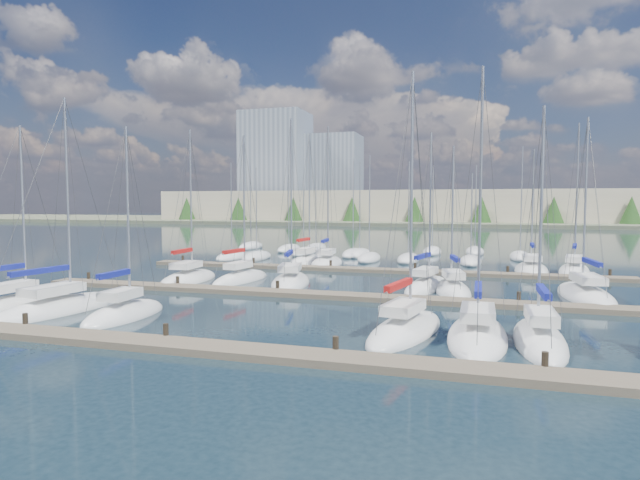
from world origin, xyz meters
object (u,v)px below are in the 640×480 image
(sailboat_h, at_px, (188,279))
(sailboat_c, at_px, (124,314))
(sailboat_o, at_px, (327,263))
(sailboat_a, at_px, (17,305))
(sailboat_i, at_px, (241,279))
(sailboat_j, at_px, (291,282))
(sailboat_d, at_px, (405,330))
(sailboat_l, at_px, (452,290))
(sailboat_n, at_px, (307,261))
(sailboat_m, at_px, (585,295))
(sailboat_e, at_px, (477,336))
(sailboat_k, at_px, (427,286))
(sailboat_r, at_px, (574,271))
(sailboat_f, at_px, (539,340))
(sailboat_b, at_px, (60,308))
(sailboat_q, at_px, (531,270))

(sailboat_h, bearing_deg, sailboat_c, -76.68)
(sailboat_o, height_order, sailboat_a, sailboat_o)
(sailboat_i, bearing_deg, sailboat_j, 2.96)
(sailboat_d, bearing_deg, sailboat_a, -168.02)
(sailboat_i, height_order, sailboat_d, sailboat_d)
(sailboat_l, xyz_separation_m, sailboat_o, (-13.25, 14.04, 0.01))
(sailboat_n, bearing_deg, sailboat_o, -14.46)
(sailboat_l, bearing_deg, sailboat_m, -8.56)
(sailboat_m, distance_m, sailboat_h, 29.43)
(sailboat_c, bearing_deg, sailboat_e, 0.46)
(sailboat_k, height_order, sailboat_d, sailboat_d)
(sailboat_r, distance_m, sailboat_h, 34.05)
(sailboat_o, height_order, sailboat_f, sailboat_o)
(sailboat_f, distance_m, sailboat_j, 21.41)
(sailboat_n, relative_size, sailboat_d, 1.07)
(sailboat_j, bearing_deg, sailboat_f, -51.63)
(sailboat_d, distance_m, sailboat_j, 17.00)
(sailboat_a, bearing_deg, sailboat_n, 73.85)
(sailboat_f, height_order, sailboat_h, sailboat_h)
(sailboat_i, bearing_deg, sailboat_b, -102.72)
(sailboat_a, height_order, sailboat_r, sailboat_r)
(sailboat_o, distance_m, sailboat_d, 29.29)
(sailboat_b, relative_size, sailboat_a, 1.13)
(sailboat_r, xyz_separation_m, sailboat_c, (-27.01, -27.73, -0.00))
(sailboat_a, distance_m, sailboat_k, 27.10)
(sailboat_b, relative_size, sailboat_c, 1.17)
(sailboat_n, bearing_deg, sailboat_l, -39.24)
(sailboat_k, distance_m, sailboat_j, 10.40)
(sailboat_q, xyz_separation_m, sailboat_a, (-31.33, -27.08, 0.01))
(sailboat_r, bearing_deg, sailboat_a, -132.01)
(sailboat_l, xyz_separation_m, sailboat_r, (10.03, 14.09, 0.01))
(sailboat_d, xyz_separation_m, sailboat_j, (-10.69, 13.21, -0.00))
(sailboat_d, xyz_separation_m, sailboat_c, (-15.40, -0.81, -0.00))
(sailboat_r, bearing_deg, sailboat_e, -96.92)
(sailboat_e, distance_m, sailboat_c, 18.75)
(sailboat_m, bearing_deg, sailboat_f, -112.48)
(sailboat_r, height_order, sailboat_d, sailboat_r)
(sailboat_q, relative_size, sailboat_o, 0.80)
(sailboat_q, relative_size, sailboat_c, 1.06)
(sailboat_e, distance_m, sailboat_j, 19.43)
(sailboat_i, height_order, sailboat_j, sailboat_j)
(sailboat_o, xyz_separation_m, sailboat_r, (23.28, 0.04, -0.00))
(sailboat_c, xyz_separation_m, sailboat_h, (-3.81, 13.27, -0.00))
(sailboat_r, bearing_deg, sailboat_q, -166.99)
(sailboat_e, relative_size, sailboat_f, 1.17)
(sailboat_j, bearing_deg, sailboat_a, -145.93)
(sailboat_r, xyz_separation_m, sailboat_j, (-22.31, -13.70, -0.01))
(sailboat_b, xyz_separation_m, sailboat_c, (4.71, -0.37, 0.01))
(sailboat_a, xyz_separation_m, sailboat_h, (4.13, 12.81, -0.00))
(sailboat_e, bearing_deg, sailboat_m, 63.06)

